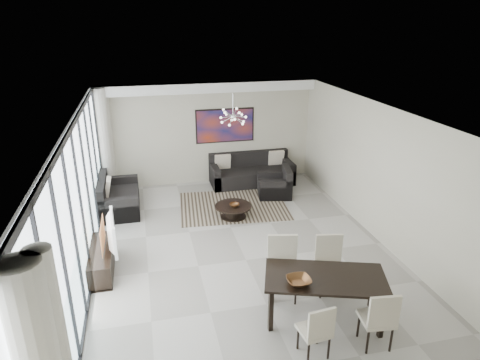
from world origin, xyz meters
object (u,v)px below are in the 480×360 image
object	(u,v)px
television	(108,233)
dining_table	(325,281)
sofa_main	(251,173)
tv_console	(102,260)
coffee_table	(233,210)

from	to	relation	value
television	dining_table	size ratio (longest dim) A/B	0.52
sofa_main	dining_table	world-z (taller)	sofa_main
television	dining_table	world-z (taller)	television
tv_console	television	distance (m)	0.56
coffee_table	dining_table	bearing A→B (deg)	-81.34
coffee_table	television	size ratio (longest dim) A/B	0.82
coffee_table	dining_table	world-z (taller)	dining_table
tv_console	sofa_main	bearing A→B (deg)	43.85
television	tv_console	bearing A→B (deg)	96.49
sofa_main	tv_console	xyz separation A→B (m)	(-3.94, -3.79, -0.06)
television	sofa_main	bearing A→B (deg)	-50.05
dining_table	sofa_main	bearing A→B (deg)	86.18
tv_console	dining_table	size ratio (longest dim) A/B	0.71
sofa_main	tv_console	bearing A→B (deg)	-136.15
coffee_table	dining_table	size ratio (longest dim) A/B	0.43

